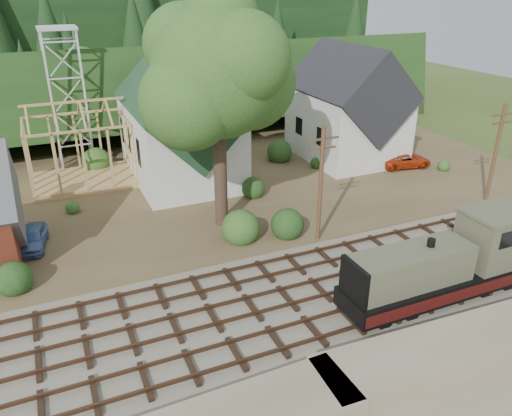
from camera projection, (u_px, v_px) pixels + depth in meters
name	position (u px, v px, depth m)	size (l,w,h in m)	color
ground	(252.00, 312.00, 26.44)	(140.00, 140.00, 0.00)	#384C1E
railroad_bed	(252.00, 310.00, 26.40)	(64.00, 11.00, 0.16)	#726B5B
village_flat	(166.00, 190.00, 41.35)	(64.00, 26.00, 0.30)	brown
hillside	(117.00, 123.00, 61.38)	(70.00, 28.00, 8.00)	#1E3F19
ridge	(99.00, 97.00, 74.69)	(80.00, 20.00, 12.00)	black
church	(180.00, 123.00, 41.38)	(8.40, 15.17, 13.00)	silver
farmhouse	(347.00, 110.00, 46.81)	(8.40, 10.80, 10.60)	silver
timber_frame	(80.00, 149.00, 41.18)	(8.20, 6.20, 6.99)	tan
lattice_tower	(61.00, 55.00, 43.35)	(3.20, 3.20, 12.12)	silver
big_tree	(220.00, 81.00, 31.36)	(10.90, 8.40, 14.70)	#38281E
telegraph_pole_near	(321.00, 184.00, 31.56)	(2.20, 0.28, 8.00)	#4C331E
telegraph_pole_far	(495.00, 154.00, 37.06)	(2.20, 0.28, 8.00)	#4C331E
locomotive	(447.00, 266.00, 26.81)	(11.28, 2.82, 4.53)	black
car_blue	(33.00, 238.00, 31.95)	(1.57, 3.89, 1.33)	#5373B3
car_red	(405.00, 160.00, 45.73)	(2.19, 4.76, 1.32)	#B8310E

